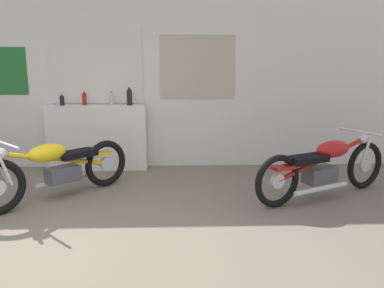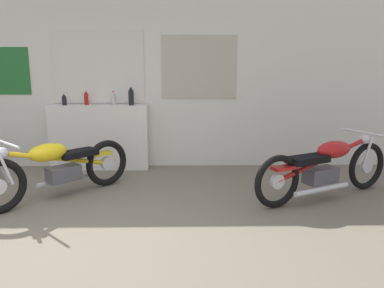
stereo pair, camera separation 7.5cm
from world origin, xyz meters
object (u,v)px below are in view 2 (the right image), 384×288
motorcycle_yellow (58,167)px  motorcycle_red (326,167)px  bottle_leftmost (64,100)px  bottle_left_center (86,98)px  bottle_center (113,99)px  bottle_right_center (131,96)px

motorcycle_yellow → motorcycle_red: motorcycle_red is taller
bottle_leftmost → bottle_left_center: size_ratio=0.78×
bottle_leftmost → bottle_center: (0.76, 0.06, 0.01)m
bottle_left_center → bottle_right_center: size_ratio=0.77×
bottle_leftmost → motorcycle_red: 4.01m
motorcycle_yellow → motorcycle_red: bearing=-0.9°
bottle_left_center → bottle_leftmost: bearing=-173.6°
motorcycle_yellow → bottle_leftmost: bearing=102.5°
motorcycle_yellow → motorcycle_red: (3.36, -0.05, 0.01)m
motorcycle_red → bottle_right_center: bearing=151.5°
bottle_leftmost → bottle_right_center: bottle_right_center is taller
bottle_center → motorcycle_red: (2.91, -1.50, -0.73)m
bottle_left_center → motorcycle_red: (3.33, -1.48, -0.74)m
bottle_leftmost → motorcycle_red: (3.67, -1.44, -0.72)m
bottle_leftmost → bottle_right_center: 1.06m
bottle_leftmost → motorcycle_yellow: (0.31, -1.39, -0.73)m
motorcycle_red → bottle_center: bearing=152.7°
bottle_left_center → motorcycle_yellow: size_ratio=0.16×
bottle_center → motorcycle_red: bearing=-27.3°
bottle_left_center → bottle_right_center: bottle_right_center is taller
bottle_left_center → bottle_center: bottle_left_center is taller
bottle_leftmost → motorcycle_yellow: bottle_leftmost is taller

